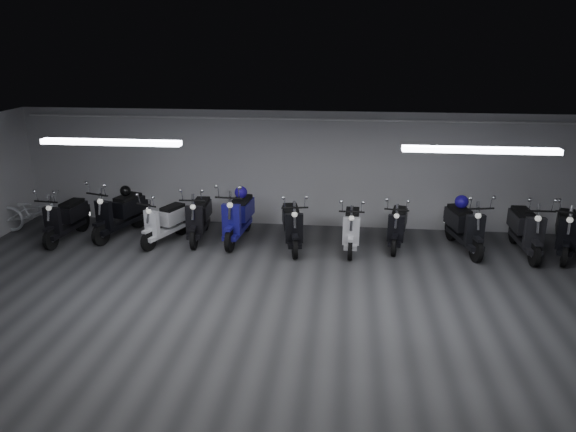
# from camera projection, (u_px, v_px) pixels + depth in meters

# --- Properties ---
(floor) EXTENTS (14.00, 10.00, 0.01)m
(floor) POSITION_uv_depth(u_px,v_px,m) (282.00, 328.00, 8.59)
(floor) COLOR #343436
(floor) RESTS_ON ground
(ceiling) EXTENTS (14.00, 10.00, 0.01)m
(ceiling) POSITION_uv_depth(u_px,v_px,m) (281.00, 155.00, 7.71)
(ceiling) COLOR slate
(ceiling) RESTS_ON ground
(back_wall) EXTENTS (14.00, 0.01, 2.80)m
(back_wall) POSITION_uv_depth(u_px,v_px,m) (307.00, 170.00, 12.88)
(back_wall) COLOR #B1B0B3
(back_wall) RESTS_ON ground
(fluor_strip_left) EXTENTS (2.40, 0.18, 0.08)m
(fluor_strip_left) POSITION_uv_depth(u_px,v_px,m) (111.00, 142.00, 8.99)
(fluor_strip_left) COLOR white
(fluor_strip_left) RESTS_ON ceiling
(fluor_strip_right) EXTENTS (2.40, 0.18, 0.08)m
(fluor_strip_right) POSITION_uv_depth(u_px,v_px,m) (480.00, 150.00, 8.36)
(fluor_strip_right) COLOR white
(fluor_strip_right) RESTS_ON ceiling
(conduit) EXTENTS (13.60, 0.05, 0.05)m
(conduit) POSITION_uv_depth(u_px,v_px,m) (307.00, 119.00, 12.41)
(conduit) COLOR white
(conduit) RESTS_ON back_wall
(scooter_0) EXTENTS (0.78, 1.86, 1.35)m
(scooter_0) POSITION_uv_depth(u_px,v_px,m) (65.00, 212.00, 12.11)
(scooter_0) COLOR black
(scooter_0) RESTS_ON floor
(scooter_1) EXTENTS (1.21, 2.06, 1.45)m
(scooter_1) POSITION_uv_depth(u_px,v_px,m) (119.00, 206.00, 12.36)
(scooter_1) COLOR black
(scooter_1) RESTS_ON floor
(scooter_2) EXTENTS (1.15, 1.80, 1.27)m
(scooter_2) POSITION_uv_depth(u_px,v_px,m) (165.00, 215.00, 12.00)
(scooter_2) COLOR white
(scooter_2) RESTS_ON floor
(scooter_3) EXTENTS (0.72, 1.87, 1.37)m
(scooter_3) POSITION_uv_depth(u_px,v_px,m) (199.00, 211.00, 12.17)
(scooter_3) COLOR black
(scooter_3) RESTS_ON floor
(scooter_4) EXTENTS (0.84, 2.05, 1.49)m
(scooter_4) POSITION_uv_depth(u_px,v_px,m) (238.00, 210.00, 12.05)
(scooter_4) COLOR navy
(scooter_4) RESTS_ON floor
(scooter_5) EXTENTS (0.96, 1.93, 1.37)m
(scooter_5) POSITION_uv_depth(u_px,v_px,m) (292.00, 218.00, 11.66)
(scooter_5) COLOR black
(scooter_5) RESTS_ON floor
(scooter_6) EXTENTS (0.64, 1.76, 1.29)m
(scooter_6) POSITION_uv_depth(u_px,v_px,m) (352.00, 221.00, 11.58)
(scooter_6) COLOR silver
(scooter_6) RESTS_ON floor
(scooter_7) EXTENTS (0.85, 1.78, 1.27)m
(scooter_7) POSITION_uv_depth(u_px,v_px,m) (398.00, 219.00, 11.74)
(scooter_7) COLOR black
(scooter_7) RESTS_ON floor
(scooter_8) EXTENTS (1.04, 2.00, 1.42)m
(scooter_8) POSITION_uv_depth(u_px,v_px,m) (465.00, 219.00, 11.50)
(scooter_8) COLOR black
(scooter_8) RESTS_ON floor
(scooter_9) EXTENTS (0.69, 1.95, 1.44)m
(scooter_9) POSITION_uv_depth(u_px,v_px,m) (527.00, 222.00, 11.30)
(scooter_9) COLOR black
(scooter_9) RESTS_ON floor
(bicycle) EXTENTS (1.87, 0.75, 1.19)m
(bicycle) POSITION_uv_depth(u_px,v_px,m) (35.00, 208.00, 12.67)
(bicycle) COLOR white
(bicycle) RESTS_ON floor
(scooter_10) EXTENTS (1.20, 2.00, 1.41)m
(scooter_10) POSITION_uv_depth(u_px,v_px,m) (567.00, 224.00, 11.22)
(scooter_10) COLOR black
(scooter_10) RESTS_ON floor
(helmet_0) EXTENTS (0.29, 0.29, 0.29)m
(helmet_0) POSITION_uv_depth(u_px,v_px,m) (241.00, 192.00, 12.21)
(helmet_0) COLOR #1E0D93
(helmet_0) RESTS_ON scooter_4
(helmet_1) EXTENTS (0.25, 0.25, 0.25)m
(helmet_1) POSITION_uv_depth(u_px,v_px,m) (125.00, 191.00, 12.50)
(helmet_1) COLOR black
(helmet_1) RESTS_ON scooter_1
(helmet_2) EXTENTS (0.29, 0.29, 0.29)m
(helmet_2) POSITION_uv_depth(u_px,v_px,m) (462.00, 202.00, 11.65)
(helmet_2) COLOR #190B83
(helmet_2) RESTS_ON scooter_8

